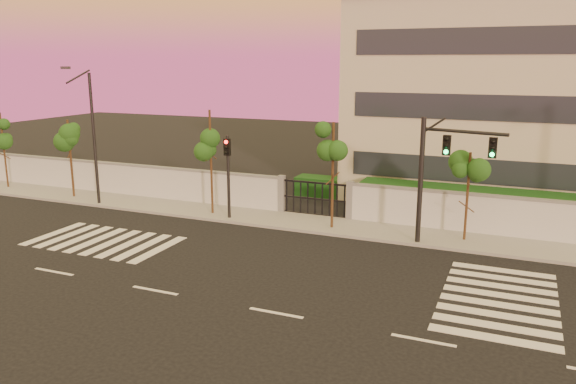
% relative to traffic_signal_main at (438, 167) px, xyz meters
% --- Properties ---
extents(ground, '(120.00, 120.00, 0.00)m').
position_rel_traffic_signal_main_xyz_m(ground, '(-3.88, -9.35, -3.80)').
color(ground, black).
rests_on(ground, ground).
extents(sidewalk, '(60.00, 3.00, 0.15)m').
position_rel_traffic_signal_main_xyz_m(sidewalk, '(-3.88, 1.15, -3.72)').
color(sidewalk, gray).
rests_on(sidewalk, ground).
extents(perimeter_wall, '(60.00, 0.36, 2.20)m').
position_rel_traffic_signal_main_xyz_m(perimeter_wall, '(-3.77, 2.65, -2.73)').
color(perimeter_wall, silver).
rests_on(perimeter_wall, ground).
extents(hedge_row, '(41.00, 4.25, 1.80)m').
position_rel_traffic_signal_main_xyz_m(hedge_row, '(-2.71, 5.39, -2.98)').
color(hedge_row, '#133610').
rests_on(hedge_row, ground).
extents(institutional_building, '(24.40, 12.40, 12.25)m').
position_rel_traffic_signal_main_xyz_m(institutional_building, '(5.12, 12.64, 2.36)').
color(institutional_building, beige).
rests_on(institutional_building, ground).
extents(road_markings, '(57.00, 7.62, 0.02)m').
position_rel_traffic_signal_main_xyz_m(road_markings, '(-5.46, -5.59, -3.79)').
color(road_markings, silver).
rests_on(road_markings, ground).
extents(street_tree_a, '(1.45, 1.15, 5.16)m').
position_rel_traffic_signal_main_xyz_m(street_tree_a, '(-28.47, 1.23, -0.00)').
color(street_tree_a, '#382314').
rests_on(street_tree_a, ground).
extents(street_tree_b, '(1.65, 1.31, 4.95)m').
position_rel_traffic_signal_main_xyz_m(street_tree_b, '(-22.36, 0.85, -0.15)').
color(street_tree_b, '#382314').
rests_on(street_tree_b, ground).
extents(street_tree_c, '(1.56, 1.24, 5.90)m').
position_rel_traffic_signal_main_xyz_m(street_tree_c, '(-12.26, 0.77, 0.54)').
color(street_tree_c, '#382314').
rests_on(street_tree_c, ground).
extents(street_tree_d, '(1.63, 1.29, 5.52)m').
position_rel_traffic_signal_main_xyz_m(street_tree_d, '(-5.21, 0.72, 0.27)').
color(street_tree_d, '#382314').
rests_on(street_tree_d, ground).
extents(street_tree_e, '(1.51, 1.21, 4.35)m').
position_rel_traffic_signal_main_xyz_m(street_tree_e, '(1.27, 1.23, -0.59)').
color(street_tree_e, '#382314').
rests_on(street_tree_e, ground).
extents(traffic_signal_main, '(3.76, 1.08, 6.01)m').
position_rel_traffic_signal_main_xyz_m(traffic_signal_main, '(0.00, 0.00, 0.00)').
color(traffic_signal_main, black).
rests_on(traffic_signal_main, ground).
extents(traffic_signal_secondary, '(0.36, 0.35, 4.64)m').
position_rel_traffic_signal_main_xyz_m(traffic_signal_secondary, '(-10.97, 0.26, -0.85)').
color(traffic_signal_secondary, black).
rests_on(traffic_signal_secondary, ground).
extents(streetlight_west, '(0.49, 1.97, 8.17)m').
position_rel_traffic_signal_main_xyz_m(streetlight_west, '(-19.74, -0.09, 0.62)').
color(streetlight_west, black).
rests_on(streetlight_west, ground).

